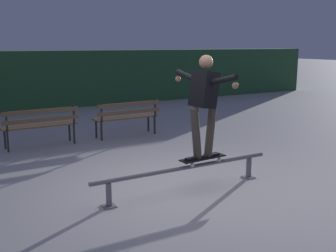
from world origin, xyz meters
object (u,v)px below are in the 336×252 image
object	(u,v)px
skateboarder	(204,98)
park_bench_leftmost	(40,123)
park_bench_left_center	(127,114)
skateboard	(203,158)
grind_rail	(186,171)

from	to	relation	value
skateboarder	park_bench_leftmost	world-z (taller)	skateboarder
skateboarder	park_bench_left_center	distance (m)	3.97
skateboard	park_bench_leftmost	xyz separation A→B (m)	(-1.55, 3.85, 0.07)
grind_rail	park_bench_leftmost	bearing A→B (deg)	107.85
park_bench_leftmost	skateboard	bearing A→B (deg)	-68.07
skateboarder	park_bench_leftmost	distance (m)	4.24
grind_rail	park_bench_left_center	world-z (taller)	park_bench_left_center
grind_rail	park_bench_left_center	bearing A→B (deg)	78.25
skateboarder	park_bench_leftmost	bearing A→B (deg)	111.97
grind_rail	park_bench_left_center	distance (m)	3.94
skateboard	park_bench_left_center	size ratio (longest dim) A/B	0.49
grind_rail	park_bench_leftmost	world-z (taller)	park_bench_leftmost
park_bench_leftmost	park_bench_left_center	distance (m)	2.04
grind_rail	park_bench_leftmost	distance (m)	4.05
park_bench_leftmost	grind_rail	bearing A→B (deg)	-72.15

